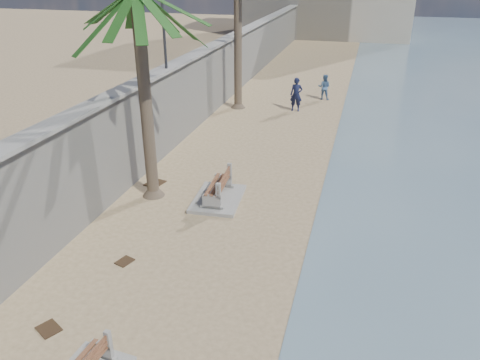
{
  "coord_description": "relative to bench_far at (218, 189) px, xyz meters",
  "views": [
    {
      "loc": [
        3.16,
        -6.41,
        7.68
      ],
      "look_at": [
        -0.5,
        7.0,
        1.2
      ],
      "focal_mm": 35.0,
      "sensor_mm": 36.0,
      "label": 1
    }
  ],
  "objects": [
    {
      "name": "person_b",
      "position": [
        2.16,
        14.61,
        0.42
      ],
      "size": [
        0.84,
        0.66,
        1.7
      ],
      "primitive_type": "imported",
      "rotation": [
        0.0,
        0.0,
        3.11
      ],
      "color": "#466792",
      "rests_on": "ground_plane"
    },
    {
      "name": "seawall",
      "position": [
        -3.72,
        12.37,
        1.32
      ],
      "size": [
        0.45,
        70.0,
        3.5
      ],
      "primitive_type": "cube",
      "color": "gray",
      "rests_on": "ground_plane"
    },
    {
      "name": "wall_cap",
      "position": [
        -3.72,
        12.37,
        3.12
      ],
      "size": [
        0.8,
        70.0,
        0.12
      ],
      "primitive_type": "cube",
      "color": "gray",
      "rests_on": "seawall"
    },
    {
      "name": "debris_d",
      "position": [
        -1.4,
        -4.29,
        -0.42
      ],
      "size": [
        0.5,
        0.56,
        0.03
      ],
      "primitive_type": "cube",
      "rotation": [
        0.0,
        0.0,
        4.39
      ],
      "color": "#382616",
      "rests_on": "ground_plane"
    },
    {
      "name": "debris_b",
      "position": [
        -1.8,
        -7.18,
        -0.42
      ],
      "size": [
        0.68,
        0.64,
        0.03
      ],
      "primitive_type": "cube",
      "rotation": [
        0.0,
        0.0,
        5.78
      ],
      "color": "#382616",
      "rests_on": "ground_plane"
    },
    {
      "name": "debris_c",
      "position": [
        -2.75,
        0.69,
        -0.42
      ],
      "size": [
        0.74,
        0.85,
        0.03
      ],
      "primitive_type": "cube",
      "rotation": [
        0.0,
        0.0,
        1.33
      ],
      "color": "#382616",
      "rests_on": "ground_plane"
    },
    {
      "name": "bench_far",
      "position": [
        0.0,
        0.0,
        0.0
      ],
      "size": [
        1.76,
        2.46,
        0.98
      ],
      "color": "gray",
      "rests_on": "ground_plane"
    },
    {
      "name": "person_a",
      "position": [
        0.89,
        11.72,
        0.64
      ],
      "size": [
        0.78,
        0.54,
        2.15
      ],
      "primitive_type": "imported",
      "rotation": [
        0.0,
        0.0,
        0.02
      ],
      "color": "#121732",
      "rests_on": "ground_plane"
    }
  ]
}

